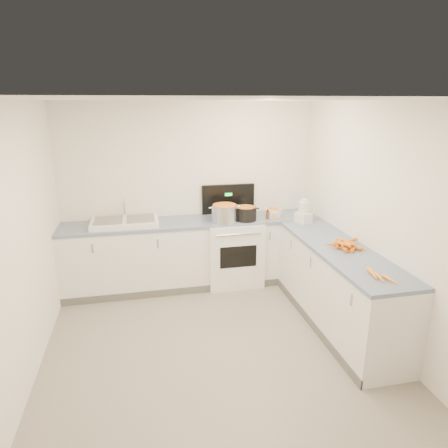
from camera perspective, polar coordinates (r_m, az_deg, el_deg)
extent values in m
cube|color=white|center=(5.59, -4.33, -4.32)|extent=(3.50, 0.60, 0.90)
cube|color=slate|center=(5.43, -4.43, 0.30)|extent=(3.50, 0.62, 0.04)
cube|color=white|center=(4.78, 15.90, -8.81)|extent=(0.60, 2.20, 0.90)
cube|color=slate|center=(4.60, 16.37, -3.52)|extent=(0.62, 2.20, 0.04)
cube|color=white|center=(5.66, 1.25, -3.99)|extent=(0.76, 0.65, 0.90)
cube|color=black|center=(5.73, 0.59, 3.62)|extent=(0.76, 0.05, 0.42)
cube|color=white|center=(5.38, -13.98, 0.27)|extent=(0.86, 0.52, 0.07)
cube|color=slate|center=(5.38, -16.19, 0.52)|extent=(0.36, 0.42, 0.01)
cube|color=slate|center=(5.36, -11.83, 0.80)|extent=(0.36, 0.42, 0.01)
cylinder|color=silver|center=(5.55, -14.05, 2.45)|extent=(0.03, 0.03, 0.24)
cylinder|color=silver|center=(5.33, 0.10, 1.44)|extent=(0.41, 0.41, 0.25)
cylinder|color=black|center=(5.41, 3.15, 1.39)|extent=(0.38, 0.38, 0.20)
cylinder|color=#AD7A47|center=(5.38, 3.16, 2.54)|extent=(0.27, 0.24, 0.01)
cylinder|color=white|center=(5.64, 7.03, 1.65)|extent=(0.29, 0.29, 0.11)
cylinder|color=#593319|center=(5.51, 6.24, 1.28)|extent=(0.04, 0.04, 0.11)
cylinder|color=#E5B266|center=(5.47, 7.18, 1.03)|extent=(0.05, 0.05, 0.09)
cube|color=white|center=(5.40, 11.26, 0.91)|extent=(0.21, 0.23, 0.14)
cylinder|color=silver|center=(5.37, 11.35, 2.37)|extent=(0.15, 0.15, 0.15)
cylinder|color=white|center=(5.34, 11.41, 3.31)|extent=(0.09, 0.09, 0.03)
cone|color=orange|center=(4.58, 18.67, -3.26)|extent=(0.15, 0.18, 0.04)
cone|color=orange|center=(4.69, 16.25, -2.60)|extent=(0.17, 0.16, 0.04)
cone|color=orange|center=(4.60, 15.42, -2.80)|extent=(0.19, 0.09, 0.05)
cone|color=orange|center=(4.53, 16.68, -3.27)|extent=(0.09, 0.22, 0.05)
cone|color=orange|center=(4.54, 16.33, -3.26)|extent=(0.20, 0.04, 0.04)
cone|color=orange|center=(4.62, 16.77, -2.92)|extent=(0.19, 0.11, 0.04)
cone|color=orange|center=(4.57, 16.51, -3.10)|extent=(0.13, 0.19, 0.04)
cone|color=orange|center=(4.57, 16.73, -3.12)|extent=(0.15, 0.20, 0.05)
cone|color=orange|center=(4.62, 17.77, -2.99)|extent=(0.14, 0.19, 0.04)
cone|color=orange|center=(4.59, 17.98, -3.15)|extent=(0.14, 0.18, 0.04)
cone|color=orange|center=(4.55, 16.72, -3.16)|extent=(0.09, 0.18, 0.05)
cone|color=orange|center=(4.55, 18.06, -3.30)|extent=(0.18, 0.18, 0.05)
cone|color=orange|center=(4.60, 15.86, -2.66)|extent=(0.13, 0.19, 0.04)
cone|color=orange|center=(4.53, 16.42, -2.77)|extent=(0.09, 0.20, 0.04)
cone|color=orange|center=(4.62, 17.03, -2.35)|extent=(0.16, 0.19, 0.04)
cone|color=orange|center=(4.55, 16.70, -2.69)|extent=(0.17, 0.16, 0.04)
cone|color=orange|center=(4.55, 17.14, -2.73)|extent=(0.10, 0.17, 0.05)
cone|color=orange|center=(4.67, 17.50, -2.33)|extent=(0.22, 0.13, 0.05)
cone|color=orange|center=(4.56, 16.92, -2.67)|extent=(0.18, 0.17, 0.04)
cone|color=orange|center=(4.52, 16.70, -2.76)|extent=(0.14, 0.18, 0.05)
cone|color=orange|center=(4.55, 16.68, -2.68)|extent=(0.21, 0.08, 0.05)
cone|color=orange|center=(3.89, 22.72, -7.36)|extent=(0.06, 0.20, 0.04)
cone|color=orange|center=(3.90, 21.37, -7.16)|extent=(0.07, 0.19, 0.04)
cone|color=orange|center=(3.93, 20.65, -6.86)|extent=(0.09, 0.19, 0.04)
cone|color=orange|center=(3.98, 20.30, -6.52)|extent=(0.08, 0.18, 0.04)
cube|color=tan|center=(5.50, -15.67, 0.99)|extent=(0.04, 0.02, 0.00)
cube|color=tan|center=(5.27, -16.48, 0.22)|extent=(0.01, 0.04, 0.00)
cube|color=tan|center=(5.38, -15.77, 0.63)|extent=(0.02, 0.04, 0.00)
cube|color=tan|center=(5.26, -15.81, 0.28)|extent=(0.04, 0.03, 0.00)
cube|color=tan|center=(5.44, -16.77, 0.72)|extent=(0.03, 0.03, 0.00)
cube|color=tan|center=(5.50, -15.50, 0.96)|extent=(0.02, 0.03, 0.00)
cube|color=tan|center=(5.50, -17.22, 0.80)|extent=(0.02, 0.05, 0.00)
cube|color=tan|center=(5.39, -15.72, 0.65)|extent=(0.01, 0.04, 0.00)
cube|color=tan|center=(5.46, -15.25, 0.90)|extent=(0.01, 0.04, 0.00)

